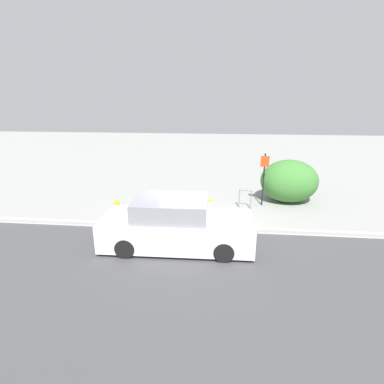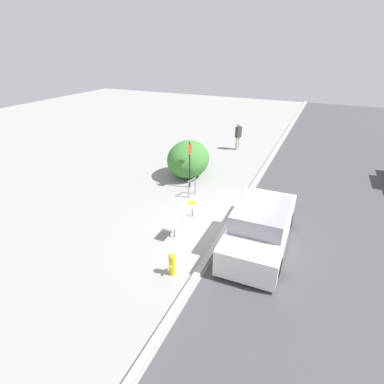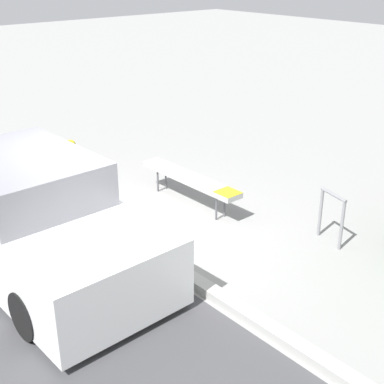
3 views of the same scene
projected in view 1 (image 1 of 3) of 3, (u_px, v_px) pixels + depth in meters
ground_plane at (192, 229)px, 10.82m from camera, size 60.00×60.00×0.00m
road_strip at (166, 337)px, 5.93m from camera, size 60.00×10.00×0.01m
curb at (192, 227)px, 10.80m from camera, size 60.00×0.20×0.13m
bench at (185, 201)px, 12.30m from camera, size 2.29×0.36×0.54m
bike_rack at (245, 197)px, 12.73m from camera, size 0.54×0.19×0.83m
sign_post at (264, 175)px, 12.81m from camera, size 0.36×0.08×2.30m
fire_hydrant at (117, 208)px, 11.69m from camera, size 0.36×0.22×0.77m
shrub_hedge at (289, 181)px, 13.44m from camera, size 2.54×2.12×1.92m
parked_car_near at (176, 226)px, 9.39m from camera, size 4.71×1.96×1.59m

